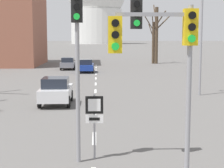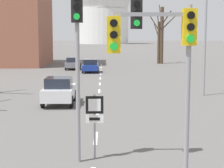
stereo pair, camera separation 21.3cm
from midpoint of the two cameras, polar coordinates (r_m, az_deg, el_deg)
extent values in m
cube|color=silver|center=(15.60, -2.12, -8.22)|extent=(0.16, 2.00, 0.01)
cube|color=silver|center=(19.97, -1.94, -4.79)|extent=(0.16, 2.00, 0.01)
cube|color=silver|center=(24.39, -1.82, -2.60)|extent=(0.16, 2.00, 0.01)
cube|color=silver|center=(28.84, -1.74, -1.08)|extent=(0.16, 2.00, 0.01)
cube|color=silver|center=(33.30, -1.68, 0.03)|extent=(0.16, 2.00, 0.01)
cube|color=silver|center=(37.77, -1.64, 0.88)|extent=(0.16, 2.00, 0.01)
cube|color=silver|center=(42.24, -1.60, 1.55)|extent=(0.16, 2.00, 0.01)
cube|color=silver|center=(46.72, -1.57, 2.09)|extent=(0.16, 2.00, 0.01)
cube|color=silver|center=(51.21, -1.55, 2.53)|extent=(0.16, 2.00, 0.01)
cube|color=silver|center=(55.69, -1.53, 2.91)|extent=(0.16, 2.00, 0.01)
cylinder|color=gray|center=(12.21, -4.74, 0.97)|extent=(0.14, 0.14, 5.66)
cube|color=black|center=(12.17, -4.86, 11.57)|extent=(0.36, 0.28, 0.96)
cylinder|color=black|center=(12.01, -4.91, 11.63)|extent=(0.20, 0.06, 0.20)
cylinder|color=green|center=(11.99, -4.89, 10.21)|extent=(0.20, 0.06, 0.20)
cube|color=black|center=(12.19, 4.25, 10.62)|extent=(0.36, 0.28, 0.96)
cylinder|color=black|center=(12.05, 4.34, 12.08)|extent=(0.20, 0.06, 0.20)
cylinder|color=black|center=(12.02, 4.33, 10.67)|extent=(0.20, 0.06, 0.20)
cylinder|color=green|center=(12.01, 4.32, 9.25)|extent=(0.20, 0.06, 0.20)
cylinder|color=gray|center=(10.27, 12.00, -2.25)|extent=(0.14, 0.14, 4.98)
cube|color=yellow|center=(10.14, 12.28, 8.46)|extent=(0.36, 0.28, 0.96)
cylinder|color=black|center=(9.99, 12.56, 10.18)|extent=(0.20, 0.06, 0.20)
cylinder|color=black|center=(9.98, 12.51, 8.48)|extent=(0.20, 0.06, 0.20)
cylinder|color=green|center=(9.97, 12.47, 6.77)|extent=(0.20, 0.06, 0.20)
cube|color=gray|center=(9.97, 6.68, 10.50)|extent=(1.99, 0.10, 0.10)
cube|color=yellow|center=(9.87, 0.87, 7.50)|extent=(0.36, 0.28, 0.96)
cylinder|color=black|center=(9.71, 0.91, 9.26)|extent=(0.20, 0.06, 0.20)
cylinder|color=black|center=(9.70, 0.90, 7.51)|extent=(0.20, 0.06, 0.20)
cylinder|color=green|center=(9.70, 0.90, 5.75)|extent=(0.20, 0.06, 0.20)
cylinder|color=gray|center=(12.78, -2.17, -6.55)|extent=(0.07, 0.07, 2.23)
cube|color=black|center=(12.60, -2.19, -3.20)|extent=(0.60, 0.03, 0.60)
cube|color=white|center=(12.59, -2.19, -3.22)|extent=(0.42, 0.01, 0.42)
cube|color=white|center=(12.70, -2.18, -5.33)|extent=(0.60, 0.03, 0.28)
cube|color=black|center=(12.68, -2.18, -5.35)|extent=(0.36, 0.01, 0.10)
cylinder|color=gray|center=(27.23, 14.25, 7.48)|extent=(0.16, 0.16, 8.79)
cube|color=slate|center=(48.42, -5.83, 3.00)|extent=(1.75, 3.85, 0.62)
cube|color=#1E232D|center=(48.19, -5.86, 3.70)|extent=(1.49, 1.85, 0.59)
cylinder|color=black|center=(49.70, -6.67, 2.74)|extent=(0.18, 0.69, 0.69)
cylinder|color=black|center=(49.57, -4.77, 2.76)|extent=(0.18, 0.69, 0.69)
cylinder|color=black|center=(47.33, -6.94, 2.52)|extent=(0.18, 0.69, 0.69)
cylinder|color=black|center=(47.19, -4.94, 2.53)|extent=(0.18, 0.69, 0.69)
cube|color=silver|center=(23.37, -7.77, -1.32)|extent=(1.81, 3.81, 0.72)
cube|color=#1E232D|center=(23.10, -7.85, 0.24)|extent=(1.53, 1.83, 0.61)
cylinder|color=black|center=(24.69, -9.42, -1.74)|extent=(0.18, 0.72, 0.72)
cylinder|color=black|center=(24.51, -5.47, -1.75)|extent=(0.18, 0.72, 0.72)
cylinder|color=black|center=(22.39, -10.27, -2.68)|extent=(0.18, 0.72, 0.72)
cylinder|color=black|center=(22.19, -5.91, -2.69)|extent=(0.18, 0.72, 0.72)
cube|color=navy|center=(44.31, -3.15, 2.61)|extent=(1.83, 4.05, 0.63)
cube|color=#1E232D|center=(44.06, -3.16, 3.40)|extent=(1.55, 1.95, 0.62)
cylinder|color=black|center=(45.62, -4.18, 2.33)|extent=(0.18, 0.62, 0.62)
cylinder|color=black|center=(45.57, -2.01, 2.34)|extent=(0.18, 0.62, 0.62)
cylinder|color=black|center=(43.12, -4.35, 2.05)|extent=(0.18, 0.62, 0.62)
cylinder|color=black|center=(43.06, -2.05, 2.06)|extent=(0.18, 0.62, 0.62)
cylinder|color=#473828|center=(59.08, 7.71, 7.33)|extent=(0.52, 0.52, 8.74)
cylinder|color=#473828|center=(60.32, 8.98, 9.48)|extent=(2.79, 2.33, 2.52)
cylinder|color=#473828|center=(60.62, 7.52, 10.20)|extent=(0.22, 3.09, 3.83)
cylinder|color=#473828|center=(58.20, 8.47, 10.03)|extent=(1.07, 2.31, 1.95)
cylinder|color=#473828|center=(59.13, 7.23, 6.25)|extent=(0.40, 0.40, 6.50)
cylinder|color=#473828|center=(58.78, 6.44, 9.45)|extent=(1.90, 0.69, 2.76)
cylinder|color=#473828|center=(58.47, 7.15, 9.61)|extent=(0.57, 1.48, 2.07)
cylinder|color=#473828|center=(59.45, 6.88, 8.08)|extent=(0.79, 0.90, 2.22)
cylinder|color=silver|center=(234.26, -1.36, 8.72)|extent=(31.38, 31.38, 20.92)
camera|label=1|loc=(0.11, -89.50, 0.06)|focal=60.00mm
camera|label=2|loc=(0.11, 90.50, -0.06)|focal=60.00mm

